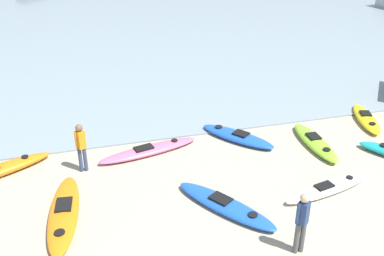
{
  "coord_description": "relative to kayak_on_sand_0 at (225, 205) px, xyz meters",
  "views": [
    {
      "loc": [
        -3.06,
        -3.45,
        7.66
      ],
      "look_at": [
        0.68,
        10.16,
        0.5
      ],
      "focal_mm": 42.0,
      "sensor_mm": 36.0,
      "label": 1
    }
  ],
  "objects": [
    {
      "name": "person_near_foreground",
      "position": [
        1.16,
        -2.07,
        0.85
      ],
      "size": [
        0.35,
        0.3,
        1.71
      ],
      "color": "#4C4C4C",
      "rests_on": "ground_plane"
    },
    {
      "name": "kayak_on_sand_1",
      "position": [
        -4.32,
        0.83,
        0.0
      ],
      "size": [
        1.16,
        3.59,
        0.31
      ],
      "color": "orange",
      "rests_on": "ground_plane"
    },
    {
      "name": "kayak_on_sand_4",
      "position": [
        3.17,
        -0.02,
        -0.01
      ],
      "size": [
        3.11,
        1.21,
        0.3
      ],
      "color": "white",
      "rests_on": "ground_plane"
    },
    {
      "name": "kayak_on_sand_6",
      "position": [
        4.21,
        2.6,
        0.01
      ],
      "size": [
        0.8,
        2.91,
        0.34
      ],
      "color": "#8CCC2D",
      "rests_on": "ground_plane"
    },
    {
      "name": "kayak_on_sand_0",
      "position": [
        0.0,
        0.0,
        0.0
      ],
      "size": [
        2.44,
        3.15,
        0.31
      ],
      "color": "blue",
      "rests_on": "ground_plane"
    },
    {
      "name": "kayak_on_sand_7",
      "position": [
        7.06,
        3.78,
        0.01
      ],
      "size": [
        1.46,
        2.73,
        0.33
      ],
      "color": "yellow",
      "rests_on": "ground_plane"
    },
    {
      "name": "kayak_on_sand_8",
      "position": [
        1.75,
        3.72,
        0.01
      ],
      "size": [
        2.39,
        2.74,
        0.33
      ],
      "color": "blue",
      "rests_on": "ground_plane"
    },
    {
      "name": "kayak_on_sand_3",
      "position": [
        -1.48,
        3.61,
        -0.01
      ],
      "size": [
        3.59,
        1.43,
        0.29
      ],
      "color": "#E5668C",
      "rests_on": "ground_plane"
    },
    {
      "name": "person_near_waterline",
      "position": [
        -3.66,
        3.07,
        0.8
      ],
      "size": [
        0.33,
        0.28,
        1.64
      ],
      "color": "#384260",
      "rests_on": "ground_plane"
    }
  ]
}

